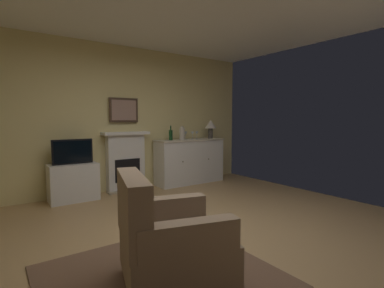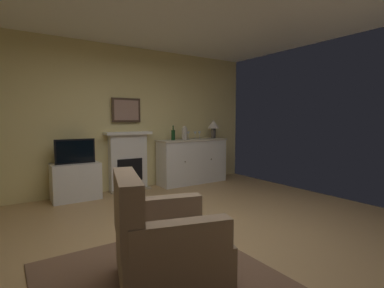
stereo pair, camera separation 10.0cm
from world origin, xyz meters
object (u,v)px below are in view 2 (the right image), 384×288
sideboard_cabinet (192,161)px  tv_cabinet (76,182)px  wine_glass_left (188,134)px  wine_glass_center (195,134)px  fireplace_unit (128,161)px  vase_decorative (185,133)px  wine_bottle (173,135)px  table_lamp (213,126)px  wine_glass_right (199,133)px  armchair (162,241)px  framed_picture (126,110)px  tv_set (75,151)px

sideboard_cabinet → tv_cabinet: 2.31m
wine_glass_left → wine_glass_center: (0.11, -0.09, 0.00)m
fireplace_unit → vase_decorative: bearing=-11.5°
sideboard_cabinet → vase_decorative: 0.64m
fireplace_unit → wine_bottle: (0.89, -0.15, 0.48)m
table_lamp → wine_glass_right: (-0.41, -0.05, -0.16)m
wine_bottle → vase_decorative: size_ratio=1.03×
tv_cabinet → wine_glass_center: bearing=-1.7°
sideboard_cabinet → wine_bottle: 0.72m
armchair → fireplace_unit: bearing=73.3°
framed_picture → wine_glass_left: (1.26, -0.19, -0.46)m
wine_glass_left → tv_set: (-2.23, -0.04, -0.23)m
tv_set → armchair: bearing=-89.5°
wine_glass_left → framed_picture: bearing=171.6°
sideboard_cabinet → wine_bottle: size_ratio=5.15×
vase_decorative → wine_glass_center: bearing=-0.8°
fireplace_unit → table_lamp: size_ratio=2.75×
wine_bottle → wine_glass_right: wine_bottle is taller
armchair → framed_picture: bearing=73.5°
framed_picture → sideboard_cabinet: 1.71m
tv_set → table_lamp: bearing=0.2°
sideboard_cabinet → wine_glass_right: bearing=-20.2°
framed_picture → fireplace_unit: bearing=-90.0°
wine_bottle → armchair: (-1.84, -3.02, -0.64)m
wine_bottle → tv_cabinet: size_ratio=0.39×
sideboard_cabinet → wine_glass_center: wine_glass_center is taller
fireplace_unit → armchair: size_ratio=1.12×
tv_set → tv_cabinet: bearing=90.0°
wine_glass_left → tv_set: bearing=-178.9°
sideboard_cabinet → wine_glass_left: (-0.07, 0.04, 0.58)m
table_lamp → armchair: (-2.84, -2.99, -0.81)m
framed_picture → wine_glass_center: (1.37, -0.28, -0.46)m
wine_glass_center → tv_cabinet: wine_glass_center is taller
wine_glass_center → wine_glass_right: (0.11, -0.00, 0.00)m
framed_picture → table_lamp: 1.93m
wine_glass_left → armchair: bearing=-126.1°
wine_glass_left → tv_cabinet: 2.35m
wine_glass_right → tv_set: bearing=178.9°
wine_glass_left → wine_glass_center: bearing=-39.3°
wine_glass_left → wine_glass_right: size_ratio=1.00×
tv_cabinet → tv_set: bearing=-90.0°
sideboard_cabinet → table_lamp: size_ratio=3.73×
wine_glass_center → tv_cabinet: bearing=178.3°
framed_picture → armchair: framed_picture is taller
framed_picture → wine_glass_center: 1.47m
wine_bottle → tv_cabinet: 2.00m
wine_glass_left → vase_decorative: bearing=-149.4°
fireplace_unit → wine_bottle: 1.02m
wine_glass_left → armchair: (-2.21, -3.03, -0.66)m
wine_glass_left → wine_glass_right: (0.22, -0.09, 0.00)m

